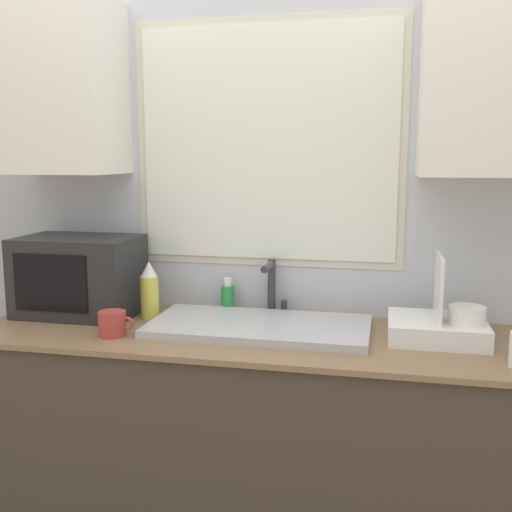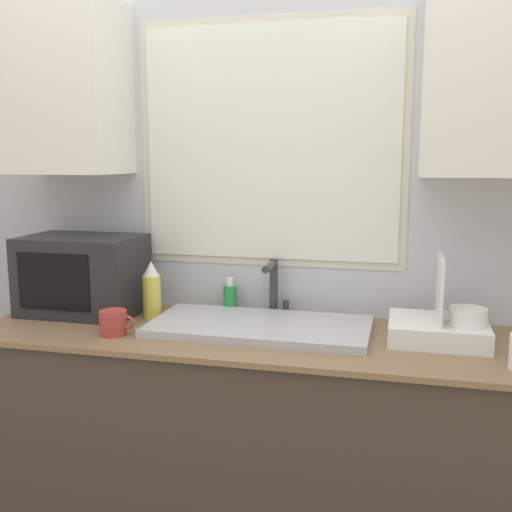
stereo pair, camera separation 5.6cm
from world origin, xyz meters
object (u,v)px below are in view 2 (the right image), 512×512
Objects in this scene: soap_bottle at (230,298)px; faucet at (274,283)px; mug_near_sink at (114,323)px; spray_bottle at (152,290)px; dish_rack at (441,326)px; microwave at (83,275)px.

faucet is at bearing -3.60° from soap_bottle.
faucet is 1.75× the size of mug_near_sink.
spray_bottle is 1.74× the size of mug_near_sink.
dish_rack is 1.47× the size of spray_bottle.
spray_bottle reaches higher than soap_bottle.
soap_bottle is at bearing 27.44° from spray_bottle.
microwave reaches higher than soap_bottle.
dish_rack is 2.55× the size of mug_near_sink.
microwave is at bearing 136.03° from mug_near_sink.
microwave is 0.59m from soap_bottle.
soap_bottle is at bearing 51.66° from mug_near_sink.
spray_bottle is 1.57× the size of soap_bottle.
soap_bottle is (0.27, 0.14, -0.05)m from spray_bottle.
faucet reaches higher than spray_bottle.
spray_bottle is 0.31m from soap_bottle.
mug_near_sink is (-0.04, -0.25, -0.06)m from spray_bottle.
dish_rack is (1.36, -0.05, -0.10)m from microwave.
microwave is 3.58× the size of mug_near_sink.
dish_rack reaches higher than faucet.
mug_near_sink is at bearing -128.34° from soap_bottle.
microwave is at bearing 177.84° from dish_rack.
dish_rack is 1.12m from mug_near_sink.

